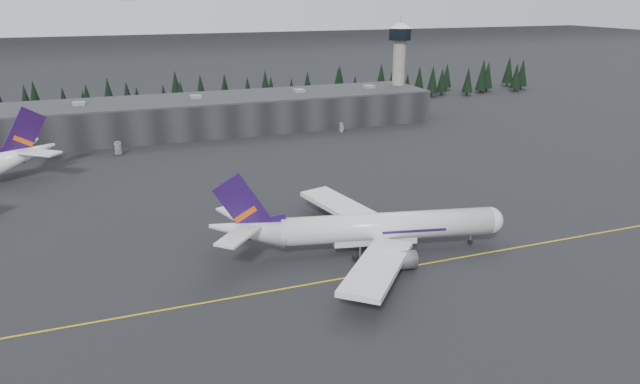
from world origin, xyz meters
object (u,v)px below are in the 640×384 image
object	(u,v)px
gse_vehicle_a	(118,153)
terminal	(224,113)
gse_vehicle_b	(342,131)
control_tower	(399,59)
jet_main	(362,228)

from	to	relation	value
gse_vehicle_a	terminal	bearing A→B (deg)	22.81
gse_vehicle_a	gse_vehicle_b	distance (m)	79.46
terminal	gse_vehicle_b	bearing A→B (deg)	-26.28
control_tower	jet_main	size ratio (longest dim) A/B	0.64
jet_main	gse_vehicle_b	distance (m)	104.15
control_tower	gse_vehicle_a	size ratio (longest dim) A/B	8.02
gse_vehicle_b	control_tower	bearing A→B (deg)	108.58
control_tower	gse_vehicle_b	distance (m)	47.46
terminal	control_tower	xyz separation A→B (m)	(75.00, 3.00, 17.11)
terminal	jet_main	distance (m)	117.61
control_tower	jet_main	bearing A→B (deg)	-120.40
terminal	gse_vehicle_a	size ratio (longest dim) A/B	34.03
jet_main	gse_vehicle_a	bearing A→B (deg)	127.06
jet_main	gse_vehicle_b	world-z (taller)	jet_main
jet_main	control_tower	bearing A→B (deg)	71.58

